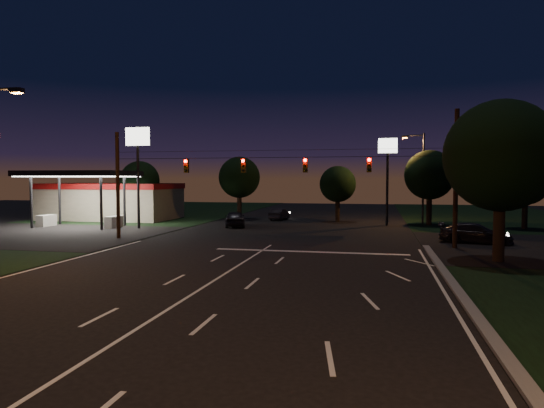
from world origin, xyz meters
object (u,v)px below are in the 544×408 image
(utility_pole_right, at_px, (455,248))
(tree_right_near, at_px, (500,157))
(car_oncoming_b, at_px, (279,214))
(car_cross, at_px, (475,233))
(car_oncoming_a, at_px, (235,219))

(utility_pole_right, bearing_deg, tree_right_near, -72.47)
(car_oncoming_b, height_order, car_cross, car_cross)
(car_oncoming_a, height_order, car_cross, car_oncoming_a)
(utility_pole_right, bearing_deg, car_oncoming_b, 129.28)
(utility_pole_right, height_order, car_oncoming_b, utility_pole_right)
(car_oncoming_b, xyz_separation_m, car_cross, (17.20, -16.04, 0.08))
(tree_right_near, relative_size, car_oncoming_a, 1.96)
(car_oncoming_a, distance_m, car_oncoming_b, 8.61)
(utility_pole_right, relative_size, car_cross, 1.85)
(utility_pole_right, relative_size, car_oncoming_b, 2.37)
(car_oncoming_b, bearing_deg, car_cross, 142.29)
(car_oncoming_a, relative_size, car_oncoming_b, 1.17)
(tree_right_near, distance_m, car_oncoming_b, 29.55)
(tree_right_near, distance_m, car_cross, 9.12)
(car_oncoming_a, bearing_deg, car_oncoming_b, -124.85)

